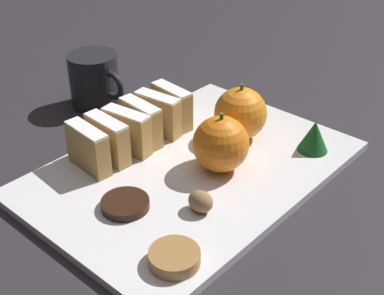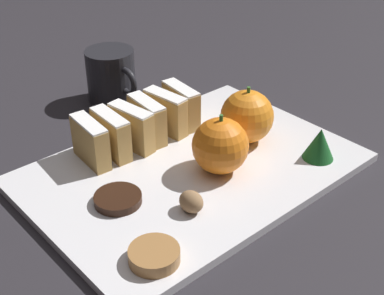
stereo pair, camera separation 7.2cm
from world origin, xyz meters
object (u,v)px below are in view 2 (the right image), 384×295
object	(u,v)px
orange_near	(220,146)
orange_far	(249,117)
walnut	(191,202)
coffee_mug	(112,76)
chocolate_cookie	(120,201)

from	to	relation	value
orange_near	orange_far	world-z (taller)	orange_far
walnut	coffee_mug	world-z (taller)	coffee_mug
orange_far	walnut	bearing A→B (deg)	-68.10
walnut	coffee_mug	size ratio (longest dim) A/B	0.29
walnut	chocolate_cookie	world-z (taller)	walnut
orange_far	coffee_mug	world-z (taller)	orange_far
coffee_mug	chocolate_cookie	bearing A→B (deg)	-32.65
chocolate_cookie	coffee_mug	bearing A→B (deg)	147.35
orange_near	orange_far	distance (m)	0.09
orange_near	coffee_mug	distance (m)	0.29
orange_near	walnut	world-z (taller)	orange_near
walnut	orange_far	bearing A→B (deg)	111.90
chocolate_cookie	coffee_mug	world-z (taller)	coffee_mug
orange_far	walnut	xyz separation A→B (m)	(0.07, -0.17, -0.03)
walnut	coffee_mug	xyz separation A→B (m)	(-0.33, 0.11, 0.02)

